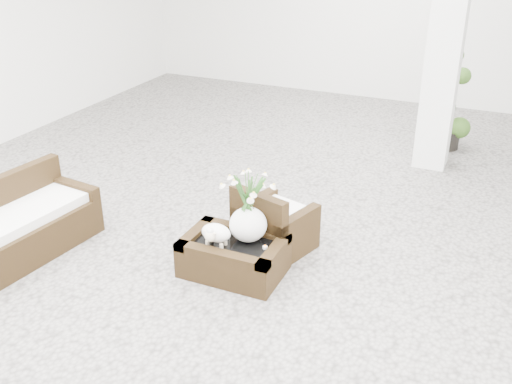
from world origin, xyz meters
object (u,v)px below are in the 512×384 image
at_px(coffee_table, 234,257).
at_px(loveseat, 25,218).
at_px(topiary, 452,93).
at_px(armchair, 276,217).

distance_m(coffee_table, loveseat, 2.05).
distance_m(loveseat, topiary, 5.60).
bearing_deg(loveseat, coffee_table, -69.77).
height_order(armchair, loveseat, loveseat).
xyz_separation_m(armchair, loveseat, (-2.16, -1.03, 0.02)).
height_order(coffee_table, topiary, topiary).
relative_size(armchair, topiary, 0.43).
bearing_deg(loveseat, topiary, -29.05).
bearing_deg(armchair, loveseat, 42.19).
distance_m(armchair, topiary, 3.69).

